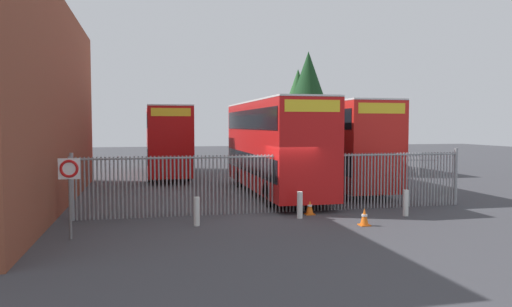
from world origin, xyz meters
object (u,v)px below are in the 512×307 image
Objects in this scene: bollard_near_left at (197,211)px; traffic_cone_mid_forecourt at (310,207)px; double_decker_bus_near_gate at (274,144)px; double_decker_bus_far_back at (343,137)px; bollard_center_front at (300,205)px; double_decker_bus_behind_fence_right at (167,139)px; bollard_near_right at (406,203)px; speed_limit_sign_post at (69,178)px; traffic_cone_by_gate at (364,217)px; double_decker_bus_behind_fence_left at (333,142)px.

bollard_near_left reaches higher than traffic_cone_mid_forecourt.
double_decker_bus_near_gate is 18.32× the size of traffic_cone_mid_forecourt.
bollard_center_front is (-9.20, -17.71, -1.95)m from double_decker_bus_far_back.
double_decker_bus_near_gate is 1.00× the size of double_decker_bus_behind_fence_right.
bollard_near_right is at bearing -6.37° from bollard_center_front.
traffic_cone_mid_forecourt is at bearing 15.08° from speed_limit_sign_post.
bollard_near_left is 5.51m from traffic_cone_by_gate.
bollard_near_right is at bearing -106.31° from double_decker_bus_far_back.
double_decker_bus_behind_fence_left is at bearing -44.34° from double_decker_bus_behind_fence_right.
traffic_cone_mid_forecourt is at bearing 13.90° from bollard_near_left.
traffic_cone_mid_forecourt is at bearing 45.95° from bollard_center_front.
bollard_near_right is (7.80, -16.21, -1.95)m from double_decker_bus_behind_fence_right.
double_decker_bus_behind_fence_left is 1.00× the size of double_decker_bus_behind_fence_right.
bollard_near_left is 1.61× the size of traffic_cone_mid_forecourt.
double_decker_bus_behind_fence_right is at bearing 114.99° from double_decker_bus_near_gate.
double_decker_bus_behind_fence_left is at bearing 62.26° from traffic_cone_mid_forecourt.
traffic_cone_by_gate is at bearing -72.23° from double_decker_bus_behind_fence_right.
traffic_cone_by_gate is at bearing -82.40° from double_decker_bus_near_gate.
traffic_cone_by_gate is at bearing -105.75° from double_decker_bus_behind_fence_left.
double_decker_bus_behind_fence_right is at bearing 78.51° from speed_limit_sign_post.
double_decker_bus_far_back is at bearing 54.65° from bollard_near_left.
double_decker_bus_behind_fence_right is (-4.57, 9.80, 0.00)m from double_decker_bus_near_gate.
traffic_cone_by_gate is at bearing -0.70° from speed_limit_sign_post.
double_decker_bus_behind_fence_right is 13.25m from double_decker_bus_far_back.
double_decker_bus_behind_fence_right is 16.35m from bollard_near_left.
traffic_cone_mid_forecourt is 0.25× the size of speed_limit_sign_post.
double_decker_bus_behind_fence_left reaches higher than bollard_near_right.
double_decker_bus_near_gate is 1.00× the size of double_decker_bus_behind_fence_left.
traffic_cone_mid_forecourt is (-0.08, -5.37, -2.13)m from double_decker_bus_near_gate.
bollard_near_left is at bearing -172.92° from bollard_center_front.
double_decker_bus_behind_fence_right is 11.38× the size of bollard_near_left.
speed_limit_sign_post is at bearing -164.92° from traffic_cone_mid_forecourt.
double_decker_bus_behind_fence_right is 11.38× the size of bollard_near_right.
double_decker_bus_behind_fence_left reaches higher than bollard_center_front.
double_decker_bus_behind_fence_left reaches higher than speed_limit_sign_post.
double_decker_bus_near_gate is 11.38× the size of bollard_near_left.
double_decker_bus_near_gate and double_decker_bus_far_back have the same top height.
bollard_near_right is 0.40× the size of speed_limit_sign_post.
bollard_near_right is at bearing 5.68° from speed_limit_sign_post.
double_decker_bus_near_gate reaches higher than bollard_near_left.
double_decker_bus_far_back is 19.28m from traffic_cone_mid_forecourt.
traffic_cone_mid_forecourt is (4.27, 1.06, -0.19)m from bollard_near_left.
double_decker_bus_behind_fence_right reaches higher than bollard_near_left.
bollard_near_left is 1.61× the size of traffic_cone_by_gate.
speed_limit_sign_post is at bearing 179.30° from traffic_cone_by_gate.
double_decker_bus_near_gate is 8.00m from bollard_near_left.
double_decker_bus_behind_fence_right reaches higher than traffic_cone_mid_forecourt.
bollard_near_right is 11.46m from speed_limit_sign_post.
bollard_center_front is (3.91, -15.77, -1.95)m from double_decker_bus_behind_fence_right.
speed_limit_sign_post is (-11.33, -1.13, 1.30)m from bollard_near_right.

